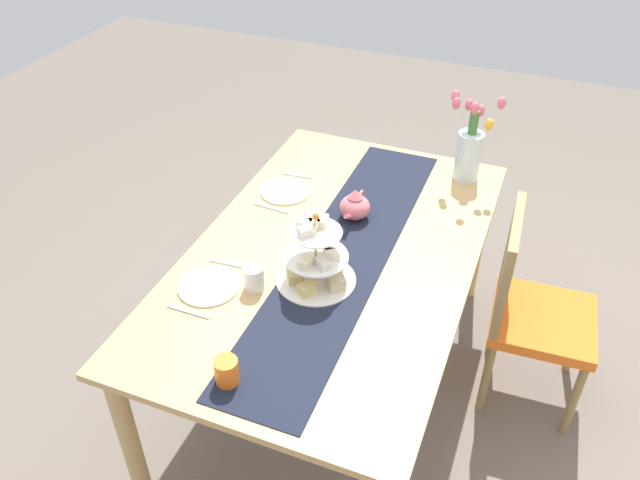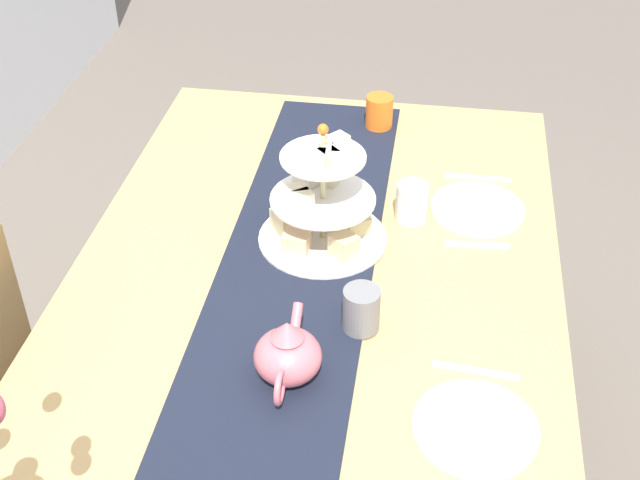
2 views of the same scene
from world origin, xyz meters
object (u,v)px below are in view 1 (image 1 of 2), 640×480
(chair_left, at_px, (529,305))
(dinner_plate_right, at_px, (209,286))
(tiered_cake_stand, at_px, (317,262))
(mug_orange, at_px, (227,372))
(dinner_plate_left, at_px, (285,191))
(knife_right, at_px, (188,312))
(teapot, at_px, (355,206))
(dining_table, at_px, (334,268))
(fork_left, at_px, (298,175))
(tulip_vase, at_px, (469,148))
(fork_right, at_px, (227,263))
(knife_left, at_px, (272,208))
(mug_grey, at_px, (314,222))
(mug_white_text, at_px, (254,278))

(chair_left, relative_size, dinner_plate_right, 3.96)
(tiered_cake_stand, distance_m, mug_orange, 0.56)
(chair_left, relative_size, dinner_plate_left, 3.96)
(knife_right, bearing_deg, tiered_cake_stand, 131.70)
(chair_left, relative_size, teapot, 3.82)
(dining_table, height_order, fork_left, fork_left)
(knife_right, bearing_deg, mug_orange, 50.82)
(dinner_plate_right, xyz_separation_m, mug_orange, (0.37, 0.28, 0.04))
(dinner_plate_left, height_order, dinner_plate_right, same)
(teapot, height_order, tulip_vase, tulip_vase)
(dining_table, height_order, dinner_plate_right, dinner_plate_right)
(fork_right, xyz_separation_m, mug_orange, (0.52, 0.28, 0.04))
(tulip_vase, bearing_deg, dinner_plate_right, -33.22)
(tiered_cake_stand, height_order, dinner_plate_right, tiered_cake_stand)
(tiered_cake_stand, xyz_separation_m, fork_right, (0.03, -0.36, -0.09))
(dinner_plate_left, bearing_deg, knife_left, 0.00)
(tiered_cake_stand, height_order, teapot, tiered_cake_stand)
(mug_grey, bearing_deg, tulip_vase, 142.81)
(fork_left, xyz_separation_m, dinner_plate_right, (0.84, 0.00, 0.00))
(tiered_cake_stand, distance_m, fork_left, 0.76)
(dining_table, bearing_deg, knife_left, -116.42)
(tulip_vase, bearing_deg, mug_grey, -37.19)
(tiered_cake_stand, height_order, mug_white_text, tiered_cake_stand)
(fork_left, height_order, dinner_plate_right, dinner_plate_right)
(dining_table, distance_m, dinner_plate_right, 0.52)
(chair_left, distance_m, dinner_plate_left, 1.16)
(fork_left, relative_size, mug_orange, 1.58)
(dinner_plate_right, bearing_deg, mug_grey, 153.06)
(chair_left, relative_size, fork_left, 6.07)
(dinner_plate_left, xyz_separation_m, mug_white_text, (0.64, 0.16, 0.04))
(dinner_plate_left, bearing_deg, chair_left, 86.99)
(dining_table, height_order, tulip_vase, tulip_vase)
(fork_right, relative_size, mug_orange, 1.58)
(tiered_cake_stand, height_order, fork_left, tiered_cake_stand)
(dinner_plate_left, relative_size, mug_grey, 2.42)
(mug_grey, bearing_deg, tiered_cake_stand, 23.89)
(tulip_vase, height_order, fork_right, tulip_vase)
(knife_left, relative_size, mug_grey, 1.79)
(dining_table, distance_m, tiered_cake_stand, 0.27)
(knife_left, bearing_deg, mug_white_text, 18.01)
(teapot, height_order, fork_left, teapot)
(chair_left, xyz_separation_m, tiered_cake_stand, (0.46, -0.77, 0.35))
(fork_right, bearing_deg, dining_table, 122.62)
(knife_left, height_order, mug_orange, mug_orange)
(tulip_vase, bearing_deg, mug_white_text, -28.33)
(chair_left, xyz_separation_m, dinner_plate_left, (-0.06, -1.13, 0.26))
(tulip_vase, height_order, dinner_plate_right, tulip_vase)
(tulip_vase, height_order, fork_left, tulip_vase)
(fork_left, height_order, mug_orange, mug_orange)
(knife_right, bearing_deg, fork_left, 180.00)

